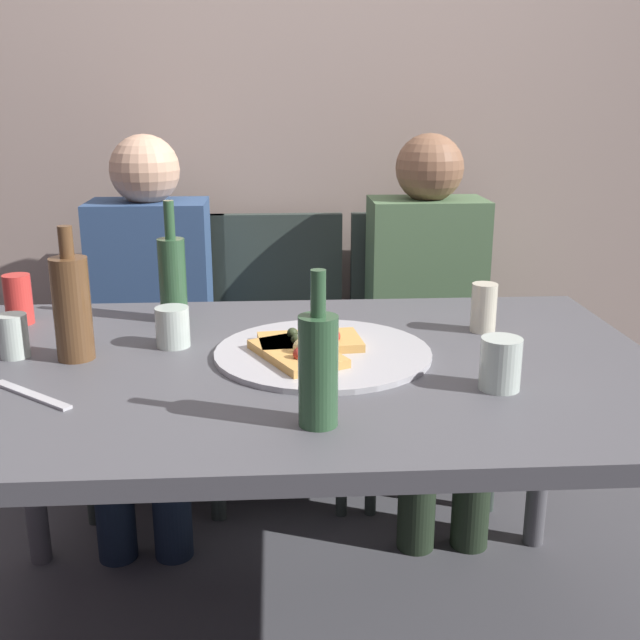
% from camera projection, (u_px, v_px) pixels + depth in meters
% --- Properties ---
extents(back_wall, '(6.00, 0.10, 2.60)m').
position_uv_depth(back_wall, '(282.00, 88.00, 2.55)').
color(back_wall, gray).
rests_on(back_wall, ground_plane).
extents(dining_table, '(1.56, 0.99, 0.74)m').
position_uv_depth(dining_table, '(294.00, 394.00, 1.63)').
color(dining_table, '#4C4C51').
rests_on(dining_table, ground_plane).
extents(pizza_tray, '(0.47, 0.47, 0.01)m').
position_uv_depth(pizza_tray, '(323.00, 353.00, 1.65)').
color(pizza_tray, '#ADADB2').
rests_on(pizza_tray, dining_table).
extents(pizza_slice_last, '(0.23, 0.15, 0.05)m').
position_uv_depth(pizza_slice_last, '(311.00, 341.00, 1.67)').
color(pizza_slice_last, tan).
rests_on(pizza_slice_last, pizza_tray).
extents(pizza_slice_extra, '(0.21, 0.25, 0.05)m').
position_uv_depth(pizza_slice_extra, '(298.00, 353.00, 1.59)').
color(pizza_slice_extra, tan).
rests_on(pizza_slice_extra, pizza_tray).
extents(wine_bottle, '(0.07, 0.07, 0.30)m').
position_uv_depth(wine_bottle, '(172.00, 276.00, 1.87)').
color(wine_bottle, '#2D5133').
rests_on(wine_bottle, dining_table).
extents(beer_bottle, '(0.08, 0.08, 0.28)m').
position_uv_depth(beer_bottle, '(72.00, 306.00, 1.60)').
color(beer_bottle, brown).
rests_on(beer_bottle, dining_table).
extents(water_bottle, '(0.07, 0.07, 0.27)m').
position_uv_depth(water_bottle, '(318.00, 367.00, 1.28)').
color(water_bottle, '#2D5133').
rests_on(water_bottle, dining_table).
extents(tumbler_near, '(0.08, 0.08, 0.09)m').
position_uv_depth(tumbler_near, '(173.00, 327.00, 1.70)').
color(tumbler_near, '#B7C6BC').
rests_on(tumbler_near, dining_table).
extents(tumbler_far, '(0.08, 0.08, 0.10)m').
position_uv_depth(tumbler_far, '(500.00, 364.00, 1.45)').
color(tumbler_far, '#B7C6BC').
rests_on(tumbler_far, dining_table).
extents(wine_glass, '(0.06, 0.06, 0.09)m').
position_uv_depth(wine_glass, '(13.00, 336.00, 1.63)').
color(wine_glass, '#B7C6BC').
rests_on(wine_glass, dining_table).
extents(short_glass, '(0.06, 0.06, 0.12)m').
position_uv_depth(short_glass, '(484.00, 308.00, 1.80)').
color(short_glass, beige).
rests_on(short_glass, dining_table).
extents(soda_can, '(0.07, 0.07, 0.12)m').
position_uv_depth(soda_can, '(18.00, 299.00, 1.86)').
color(soda_can, red).
rests_on(soda_can, dining_table).
extents(table_knife, '(0.18, 0.16, 0.01)m').
position_uv_depth(table_knife, '(31.00, 395.00, 1.43)').
color(table_knife, '#B7B7BC').
rests_on(table_knife, dining_table).
extents(chair_left, '(0.44, 0.44, 0.90)m').
position_uv_depth(chair_left, '(159.00, 338.00, 2.51)').
color(chair_left, '#2D3833').
rests_on(chair_left, ground_plane).
extents(chair_middle, '(0.44, 0.44, 0.90)m').
position_uv_depth(chair_middle, '(278.00, 336.00, 2.53)').
color(chair_middle, '#2D3833').
rests_on(chair_middle, ground_plane).
extents(chair_right, '(0.44, 0.44, 0.90)m').
position_uv_depth(chair_right, '(419.00, 333.00, 2.56)').
color(chair_right, '#2D3833').
rests_on(chair_right, ground_plane).
extents(guest_in_sweater, '(0.36, 0.56, 1.17)m').
position_uv_depth(guest_in_sweater, '(149.00, 313.00, 2.33)').
color(guest_in_sweater, navy).
rests_on(guest_in_sweater, ground_plane).
extents(guest_in_beanie, '(0.36, 0.56, 1.17)m').
position_uv_depth(guest_in_beanie, '(430.00, 309.00, 2.38)').
color(guest_in_beanie, '#4C6B47').
rests_on(guest_in_beanie, ground_plane).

